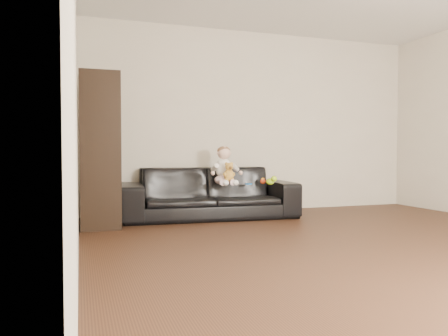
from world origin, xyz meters
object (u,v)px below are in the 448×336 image
object	(u,v)px
teddy_bear	(229,172)
toy_green	(270,182)
baby	(224,168)
toy_rattle	(263,181)
toy_blue_disc	(249,184)
sofa	(209,193)
cabinet	(100,151)

from	to	relation	value
teddy_bear	toy_green	xyz separation A→B (m)	(0.56, -0.01, -0.13)
toy_green	teddy_bear	bearing A→B (deg)	179.42
baby	toy_green	xyz separation A→B (m)	(0.57, -0.16, -0.18)
toy_green	toy_rattle	bearing A→B (deg)	99.89
toy_green	toy_rattle	world-z (taller)	toy_green
toy_green	toy_blue_disc	size ratio (longest dim) A/B	1.28
sofa	toy_blue_disc	distance (m)	0.54
teddy_bear	sofa	bearing A→B (deg)	143.34
sofa	baby	bearing A→B (deg)	-31.78
teddy_bear	toy_green	size ratio (longest dim) A/B	1.90
cabinet	toy_green	distance (m)	2.16
cabinet	baby	world-z (taller)	cabinet
teddy_bear	cabinet	bearing A→B (deg)	-159.74
sofa	cabinet	distance (m)	1.51
toy_rattle	baby	bearing A→B (deg)	-179.05
teddy_bear	toy_rattle	distance (m)	0.57
baby	toy_rattle	distance (m)	0.57
sofa	toy_rattle	distance (m)	0.74
toy_green	sofa	bearing A→B (deg)	159.39
toy_green	toy_blue_disc	distance (m)	0.29
teddy_bear	toy_blue_disc	distance (m)	0.41
toy_rattle	toy_blue_disc	world-z (taller)	toy_rattle
cabinet	teddy_bear	distance (m)	1.58
sofa	toy_rattle	size ratio (longest dim) A/B	30.78
sofa	baby	xyz separation A→B (m)	(0.17, -0.12, 0.32)
sofa	toy_green	size ratio (longest dim) A/B	17.98
sofa	baby	size ratio (longest dim) A/B	4.47
cabinet	toy_blue_disc	distance (m)	1.95
cabinet	sofa	bearing A→B (deg)	12.46
cabinet	toy_green	size ratio (longest dim) A/B	13.94
sofa	teddy_bear	xyz separation A→B (m)	(0.18, -0.27, 0.28)
teddy_bear	baby	bearing A→B (deg)	113.39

